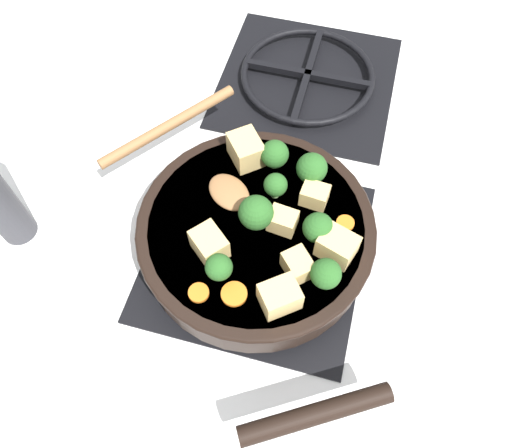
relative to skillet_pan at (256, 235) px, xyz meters
name	(u,v)px	position (x,y,z in m)	size (l,w,h in m)	color
ground_plane	(256,252)	(0.00, 0.00, -0.06)	(2.40, 2.40, 0.00)	white
front_burner_grate	(256,248)	(0.00, 0.00, -0.05)	(0.31, 0.31, 0.03)	black
rear_burner_grate	(307,78)	(0.00, 0.36, -0.05)	(0.31, 0.31, 0.03)	black
skillet_pan	(256,235)	(0.00, 0.00, 0.00)	(0.37, 0.43, 0.06)	black
wooden_spoon	(193,153)	(-0.12, 0.09, 0.03)	(0.24, 0.23, 0.02)	olive
tofu_cube_center_large	(209,244)	(-0.05, -0.05, 0.04)	(0.04, 0.04, 0.04)	#DBB770
tofu_cube_near_handle	(315,195)	(0.07, 0.06, 0.04)	(0.04, 0.03, 0.03)	#DBB770
tofu_cube_east_chunk	(246,150)	(-0.04, 0.10, 0.05)	(0.05, 0.04, 0.04)	#DBB770
tofu_cube_west_chunk	(337,246)	(0.11, -0.01, 0.04)	(0.05, 0.04, 0.04)	#DBB770
tofu_cube_back_piece	(298,265)	(0.07, -0.05, 0.04)	(0.04, 0.03, 0.03)	#DBB770
tofu_cube_front_piece	(283,221)	(0.03, 0.01, 0.04)	(0.04, 0.03, 0.03)	#DBB770
tofu_cube_mid_small	(280,297)	(0.05, -0.10, 0.04)	(0.05, 0.04, 0.04)	#DBB770
broccoli_floret_near_spoon	(276,185)	(0.01, 0.05, 0.05)	(0.03, 0.03, 0.04)	#709956
broccoli_floret_center_top	(326,274)	(0.10, -0.06, 0.05)	(0.04, 0.04, 0.05)	#709956
broccoli_floret_east_rim	(258,215)	(0.00, 0.00, 0.05)	(0.05, 0.05, 0.05)	#709956
broccoli_floret_west_rim	(318,229)	(0.08, 0.00, 0.05)	(0.04, 0.04, 0.05)	#709956
broccoli_floret_north_edge	(219,267)	(-0.03, -0.08, 0.05)	(0.03, 0.03, 0.04)	#709956
broccoli_floret_south_cluster	(312,168)	(0.05, 0.09, 0.05)	(0.04, 0.04, 0.05)	#709956
broccoli_floret_mid_floret	(271,153)	(-0.01, 0.10, 0.05)	(0.04, 0.04, 0.05)	#709956
carrot_slice_orange_thin	(345,223)	(0.11, 0.03, 0.03)	(0.02, 0.02, 0.01)	orange
carrot_slice_near_center	(237,295)	(0.00, -0.10, 0.03)	(0.03, 0.03, 0.01)	orange
carrot_slice_edge_slice	(199,293)	(-0.04, -0.11, 0.03)	(0.03, 0.03, 0.01)	orange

